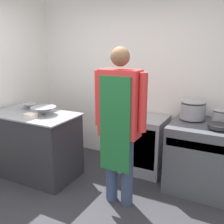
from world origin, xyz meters
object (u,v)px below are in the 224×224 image
Objects in this scene: mixing_bowl at (44,111)px; saute_pan at (219,126)px; fridge_unit at (144,144)px; stove at (202,157)px; person_cook at (119,119)px; stock_pot at (193,109)px; sauce_pot at (222,115)px; plastic_tub at (30,116)px.

saute_pan is at bearing 14.52° from mixing_bowl.
fridge_unit is 2.39× the size of mixing_bowl.
stove reaches higher than fridge_unit.
mixing_bowl is at bearing -144.77° from fridge_unit.
fridge_unit is 0.45× the size of person_cook.
stove is 2.71× the size of stock_pot.
fridge_unit is at bearing 35.23° from mixing_bowl.
fridge_unit is at bearing 171.85° from stove.
mixing_bowl is at bearing -159.03° from sauce_pot.
sauce_pot is (2.24, 1.04, 0.03)m from plastic_tub.
person_cook is 1.36m from sauce_pot.
stock_pot is at bearing 142.75° from saute_pan.
sauce_pot is at bearing 39.17° from stove.
person_cook is at bearing 4.59° from plastic_tub.
mixing_bowl is at bearing 175.15° from person_cook.
plastic_tub is (-1.22, -1.03, 0.54)m from fridge_unit.
stock_pot is (-0.19, 0.14, 0.59)m from stove.
mixing_bowl reaches higher than plastic_tub.
mixing_bowl is 2.34m from sauce_pot.
stove is 0.59m from sauce_pot.
plastic_tub is (-1.25, -0.10, -0.10)m from person_cook.
saute_pan is at bearing -90.00° from sauce_pot.
stock_pot is (0.66, 0.01, 0.62)m from fridge_unit.
mixing_bowl is at bearing -165.48° from saute_pan.
fridge_unit is 1.54m from mixing_bowl.
sauce_pot is at bearing 0.00° from stock_pot.
plastic_tub reaches higher than saute_pan.
person_cook is 5.30× the size of mixing_bowl.
fridge_unit is at bearing 165.88° from saute_pan.
stock_pot reaches higher than mixing_bowl.
person_cook reaches higher than stock_pot.
sauce_pot reaches higher than stove.
mixing_bowl is 1.50× the size of sauce_pot.
fridge_unit is at bearing 92.17° from person_cook.
plastic_tub is at bearing -175.41° from person_cook.
stock_pot is at bearing 1.28° from fridge_unit.
stove is at bearing 141.31° from saute_pan.
stock_pot is 0.46m from saute_pan.
stock_pot is 1.32× the size of saute_pan.
stove is 2.32m from plastic_tub.
sauce_pot reaches higher than plastic_tub.
person_cook is 13.52× the size of plastic_tub.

